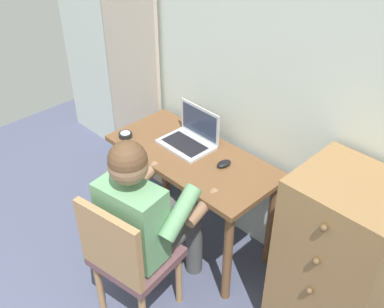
{
  "coord_description": "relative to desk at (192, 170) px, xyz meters",
  "views": [
    {
      "loc": [
        1.24,
        0.24,
        2.34
      ],
      "look_at": [
        -0.31,
        1.76,
        0.83
      ],
      "focal_mm": 41.94,
      "sensor_mm": 36.0,
      "label": 1
    }
  ],
  "objects": [
    {
      "name": "desk_clock",
      "position": [
        -0.46,
        -0.17,
        0.14
      ],
      "size": [
        0.09,
        0.09,
        0.03
      ],
      "color": "black",
      "rests_on": "desk"
    },
    {
      "name": "computer_mouse",
      "position": [
        0.22,
        0.05,
        0.14
      ],
      "size": [
        0.07,
        0.11,
        0.03
      ],
      "primitive_type": "ellipsoid",
      "rotation": [
        0.0,
        0.0,
        -0.12
      ],
      "color": "black",
      "rests_on": "desk"
    },
    {
      "name": "wall_back",
      "position": [
        0.41,
        0.34,
        0.64
      ],
      "size": [
        4.8,
        0.05,
        2.5
      ],
      "primitive_type": "cube",
      "color": "silver",
      "rests_on": "ground_plane"
    },
    {
      "name": "person_seated",
      "position": [
        0.17,
        -0.51,
        0.06
      ],
      "size": [
        0.59,
        0.63,
        1.19
      ],
      "color": "#4C4C4C",
      "rests_on": "ground_plane"
    },
    {
      "name": "chair",
      "position": [
        0.2,
        -0.69,
        -0.12
      ],
      "size": [
        0.48,
        0.46,
        0.87
      ],
      "color": "brown",
      "rests_on": "ground_plane"
    },
    {
      "name": "curtain_panel",
      "position": [
        -0.92,
        0.27,
        0.53
      ],
      "size": [
        0.61,
        0.03,
        2.27
      ],
      "primitive_type": "cube",
      "color": "#BCAD99",
      "rests_on": "ground_plane"
    },
    {
      "name": "desk",
      "position": [
        0.0,
        0.0,
        0.0
      ],
      "size": [
        1.13,
        0.53,
        0.73
      ],
      "color": "brown",
      "rests_on": "ground_plane"
    },
    {
      "name": "dresser",
      "position": [
        1.04,
        0.04,
        -0.07
      ],
      "size": [
        0.53,
        0.51,
        1.06
      ],
      "color": "olive",
      "rests_on": "ground_plane"
    },
    {
      "name": "laptop",
      "position": [
        -0.1,
        0.08,
        0.18
      ],
      "size": [
        0.34,
        0.26,
        0.24
      ],
      "color": "#B7BABF",
      "rests_on": "desk"
    }
  ]
}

